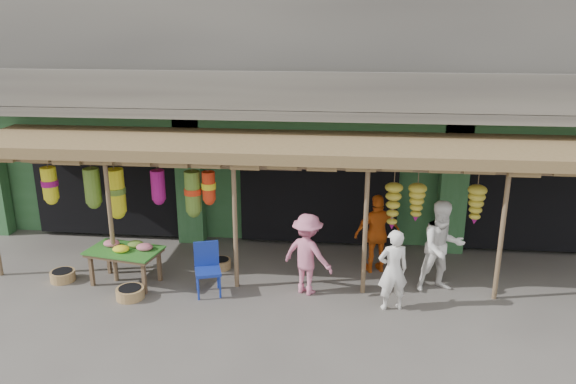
# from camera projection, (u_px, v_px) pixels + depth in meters

# --- Properties ---
(ground) EXTENTS (80.00, 80.00, 0.00)m
(ground) POSITION_uv_depth(u_px,v_px,m) (312.00, 285.00, 11.28)
(ground) COLOR #514C47
(ground) RESTS_ON ground
(building) EXTENTS (16.40, 6.80, 7.00)m
(building) POSITION_uv_depth(u_px,v_px,m) (325.00, 87.00, 14.88)
(building) COLOR gray
(building) RESTS_ON ground
(awning) EXTENTS (14.00, 2.70, 2.79)m
(awning) POSITION_uv_depth(u_px,v_px,m) (308.00, 151.00, 11.28)
(awning) COLOR brown
(awning) RESTS_ON ground
(flower_table) EXTENTS (1.56, 1.09, 0.86)m
(flower_table) POSITION_uv_depth(u_px,v_px,m) (126.00, 251.00, 11.18)
(flower_table) COLOR brown
(flower_table) RESTS_ON ground
(blue_chair) EXTENTS (0.61, 0.62, 1.01)m
(blue_chair) POSITION_uv_depth(u_px,v_px,m) (207.00, 265.00, 10.84)
(blue_chair) COLOR #172F9B
(blue_chair) RESTS_ON ground
(basket_left) EXTENTS (0.51, 0.51, 0.21)m
(basket_left) POSITION_uv_depth(u_px,v_px,m) (63.00, 276.00, 11.44)
(basket_left) COLOR olive
(basket_left) RESTS_ON ground
(basket_mid) EXTENTS (0.61, 0.61, 0.21)m
(basket_mid) POSITION_uv_depth(u_px,v_px,m) (130.00, 293.00, 10.73)
(basket_mid) COLOR olive
(basket_mid) RESTS_ON ground
(basket_right) EXTENTS (0.52, 0.52, 0.20)m
(basket_right) POSITION_uv_depth(u_px,v_px,m) (221.00, 264.00, 12.01)
(basket_right) COLOR olive
(basket_right) RESTS_ON ground
(person_front) EXTENTS (0.64, 0.51, 1.55)m
(person_front) POSITION_uv_depth(u_px,v_px,m) (393.00, 270.00, 10.15)
(person_front) COLOR white
(person_front) RESTS_ON ground
(person_right) EXTENTS (1.04, 0.90, 1.84)m
(person_right) POSITION_uv_depth(u_px,v_px,m) (442.00, 247.00, 10.82)
(person_right) COLOR white
(person_right) RESTS_ON ground
(person_vendor) EXTENTS (1.07, 0.69, 1.69)m
(person_vendor) POSITION_uv_depth(u_px,v_px,m) (377.00, 234.00, 11.66)
(person_vendor) COLOR #D75C14
(person_vendor) RESTS_ON ground
(person_shopper) EXTENTS (1.20, 1.01, 1.61)m
(person_shopper) POSITION_uv_depth(u_px,v_px,m) (308.00, 254.00, 10.76)
(person_shopper) COLOR pink
(person_shopper) RESTS_ON ground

